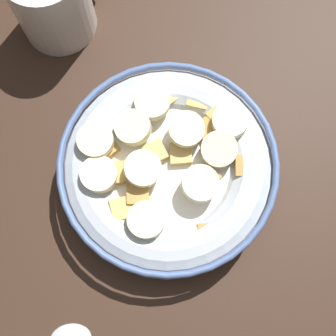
% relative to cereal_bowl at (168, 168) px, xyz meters
% --- Properties ---
extents(ground_plane, '(1.32, 1.32, 0.02)m').
position_rel_cereal_bowl_xyz_m(ground_plane, '(-0.00, -0.00, -0.04)').
color(ground_plane, '#332116').
extents(cereal_bowl, '(0.20, 0.20, 0.06)m').
position_rel_cereal_bowl_xyz_m(cereal_bowl, '(0.00, 0.00, 0.00)').
color(cereal_bowl, '#B2BCC6').
rests_on(cereal_bowl, ground_plane).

